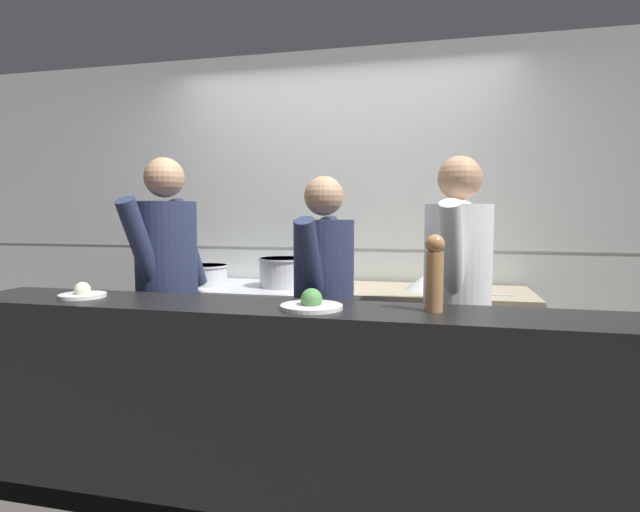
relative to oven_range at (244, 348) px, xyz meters
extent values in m
plane|color=#4C4742|center=(0.61, -0.97, -0.45)|extent=(14.00, 14.00, 0.00)
cube|color=silver|center=(0.61, 0.40, 0.85)|extent=(8.00, 0.06, 2.60)
cube|color=gray|center=(0.61, 0.37, 0.70)|extent=(8.00, 0.00, 0.01)
cube|color=maroon|center=(0.00, 0.00, -0.02)|extent=(1.14, 0.70, 0.86)
cube|color=#B7BABF|center=(0.00, 0.00, 0.43)|extent=(1.16, 0.71, 0.04)
cube|color=#B7BABF|center=(0.00, -0.33, 0.04)|extent=(1.03, 0.03, 0.10)
cube|color=gray|center=(1.28, 0.00, 0.01)|extent=(1.28, 0.65, 0.92)
cube|color=black|center=(1.28, -0.30, -0.40)|extent=(1.25, 0.04, 0.10)
cube|color=black|center=(0.68, -1.12, 0.04)|extent=(3.33, 0.45, 0.99)
cylinder|color=#B7BABF|center=(-0.27, -0.04, 0.52)|extent=(0.29, 0.29, 0.14)
cylinder|color=#B7BABF|center=(-0.27, -0.04, 0.59)|extent=(0.31, 0.31, 0.01)
cylinder|color=#B7BABF|center=(0.30, 0.01, 0.55)|extent=(0.34, 0.34, 0.20)
cylinder|color=#B7BABF|center=(0.30, 0.01, 0.64)|extent=(0.36, 0.36, 0.01)
cone|color=#B7BABF|center=(1.24, -0.03, 0.51)|extent=(0.24, 0.24, 0.09)
cube|color=#B7BABF|center=(1.66, -0.13, 0.47)|extent=(0.25, 0.05, 0.01)
cube|color=black|center=(1.49, -0.14, 0.47)|extent=(0.11, 0.03, 0.02)
cylinder|color=white|center=(-0.40, -1.13, 0.54)|extent=(0.23, 0.23, 0.02)
sphere|color=beige|center=(-0.40, -1.13, 0.57)|extent=(0.08, 0.08, 0.08)
cylinder|color=white|center=(0.79, -1.16, 0.54)|extent=(0.28, 0.28, 0.02)
sphere|color=#4C8C47|center=(0.79, -1.16, 0.58)|extent=(0.10, 0.10, 0.10)
cylinder|color=#AD7A47|center=(1.32, -1.10, 0.66)|extent=(0.07, 0.07, 0.26)
sphere|color=#AD7A47|center=(1.32, -1.10, 0.83)|extent=(0.08, 0.08, 0.08)
cube|color=black|center=(-0.20, -0.67, -0.05)|extent=(0.32, 0.23, 0.81)
cylinder|color=#262D4C|center=(-0.20, -0.67, 0.69)|extent=(0.39, 0.39, 0.67)
sphere|color=tan|center=(-0.20, -0.67, 1.16)|extent=(0.23, 0.23, 0.23)
cylinder|color=#262D4C|center=(-0.18, -0.46, 0.77)|extent=(0.14, 0.35, 0.56)
cylinder|color=#262D4C|center=(-0.23, -0.88, 0.77)|extent=(0.14, 0.35, 0.56)
cube|color=black|center=(0.73, -0.65, -0.08)|extent=(0.29, 0.20, 0.75)
cylinder|color=#262D4C|center=(0.73, -0.65, 0.61)|extent=(0.35, 0.35, 0.62)
sphere|color=tan|center=(0.73, -0.65, 1.05)|extent=(0.21, 0.21, 0.21)
cylinder|color=#262D4C|center=(0.75, -0.45, 0.68)|extent=(0.12, 0.32, 0.52)
cylinder|color=#262D4C|center=(0.71, -0.84, 0.68)|extent=(0.12, 0.32, 0.52)
cube|color=black|center=(1.43, -0.59, -0.05)|extent=(0.32, 0.23, 0.80)
cylinder|color=white|center=(1.43, -0.59, 0.67)|extent=(0.40, 0.40, 0.66)
sphere|color=tan|center=(1.43, -0.59, 1.14)|extent=(0.23, 0.23, 0.23)
cylinder|color=white|center=(1.46, -0.39, 0.75)|extent=(0.15, 0.34, 0.55)
cylinder|color=white|center=(1.40, -0.79, 0.75)|extent=(0.15, 0.34, 0.55)
camera|label=1|loc=(1.33, -3.26, 0.95)|focal=28.00mm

